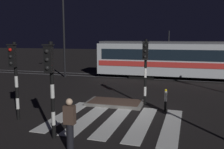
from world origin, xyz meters
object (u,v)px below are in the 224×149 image
(street_lamp_trackside_left, at_px, (62,23))
(tram, at_px, (200,59))
(traffic_light_median_centre, at_px, (145,62))
(traffic_light_corner_near_left, at_px, (14,69))
(pedestrian_waiting_at_kerb, at_px, (70,124))
(traffic_light_kerb_mid_left, at_px, (51,76))
(bollard_island_edge, at_px, (166,100))

(street_lamp_trackside_left, xyz_separation_m, tram, (11.68, 2.01, -3.12))
(traffic_light_median_centre, bearing_deg, traffic_light_corner_near_left, -142.14)
(traffic_light_median_centre, height_order, pedestrian_waiting_at_kerb, traffic_light_median_centre)
(street_lamp_trackside_left, height_order, pedestrian_waiting_at_kerb, street_lamp_trackside_left)
(traffic_light_median_centre, distance_m, pedestrian_waiting_at_kerb, 6.32)
(traffic_light_corner_near_left, relative_size, tram, 0.19)
(traffic_light_kerb_mid_left, relative_size, tram, 0.20)
(traffic_light_kerb_mid_left, bearing_deg, street_lamp_trackside_left, 114.98)
(pedestrian_waiting_at_kerb, bearing_deg, street_lamp_trackside_left, 117.37)
(traffic_light_median_centre, relative_size, tram, 0.20)
(traffic_light_kerb_mid_left, xyz_separation_m, traffic_light_corner_near_left, (-2.52, 1.41, -0.03))
(pedestrian_waiting_at_kerb, bearing_deg, traffic_light_corner_near_left, 149.67)
(traffic_light_median_centre, distance_m, tram, 9.88)
(bollard_island_edge, bearing_deg, street_lamp_trackside_left, 139.73)
(traffic_light_corner_near_left, bearing_deg, street_lamp_trackside_left, 106.67)
(tram, distance_m, pedestrian_waiting_at_kerb, 16.03)
(street_lamp_trackside_left, distance_m, pedestrian_waiting_at_kerb, 15.45)
(pedestrian_waiting_at_kerb, relative_size, bollard_island_edge, 1.54)
(traffic_light_kerb_mid_left, bearing_deg, traffic_light_median_centre, 64.81)
(traffic_light_median_centre, distance_m, street_lamp_trackside_left, 11.40)
(traffic_light_corner_near_left, relative_size, street_lamp_trackside_left, 0.44)
(traffic_light_corner_near_left, bearing_deg, traffic_light_kerb_mid_left, -29.26)
(traffic_light_corner_near_left, relative_size, bollard_island_edge, 3.07)
(bollard_island_edge, bearing_deg, traffic_light_kerb_mid_left, -128.66)
(traffic_light_median_centre, relative_size, pedestrian_waiting_at_kerb, 2.05)
(street_lamp_trackside_left, bearing_deg, traffic_light_kerb_mid_left, -65.02)
(bollard_island_edge, bearing_deg, tram, 77.89)
(traffic_light_median_centre, bearing_deg, street_lamp_trackside_left, 138.98)
(street_lamp_trackside_left, relative_size, tram, 0.44)
(tram, distance_m, bollard_island_edge, 10.37)
(tram, height_order, pedestrian_waiting_at_kerb, tram)
(traffic_light_median_centre, xyz_separation_m, traffic_light_corner_near_left, (-5.03, -3.91, -0.06))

